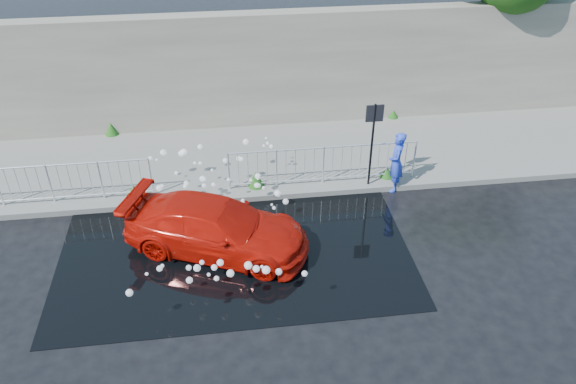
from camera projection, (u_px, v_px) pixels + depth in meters
name	position (u px, v px, depth m)	size (l,w,h in m)	color
ground	(214.00, 281.00, 12.19)	(90.00, 90.00, 0.00)	black
pavement	(210.00, 161.00, 16.26)	(30.00, 4.00, 0.15)	slate
curb	(212.00, 200.00, 14.61)	(30.00, 0.25, 0.16)	slate
retaining_wall	(205.00, 73.00, 17.04)	(30.00, 0.60, 3.50)	#6E665D
puddle	(235.00, 249.00, 13.06)	(8.00, 5.00, 0.01)	black
sign_post	(373.00, 132.00, 14.23)	(0.45, 0.06, 2.50)	black
railing_left	(50.00, 182.00, 14.10)	(5.05, 0.05, 1.10)	silver
railing_right	(323.00, 164.00, 14.86)	(5.05, 0.05, 1.10)	silver
weeds	(193.00, 164.00, 15.62)	(12.17, 3.93, 0.44)	#114312
water_spray	(213.00, 202.00, 13.38)	(3.64, 5.53, 1.00)	white
red_car	(217.00, 227.00, 12.76)	(1.72, 4.24, 1.23)	#BF1207
person	(396.00, 162.00, 14.71)	(0.61, 0.40, 1.69)	blue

